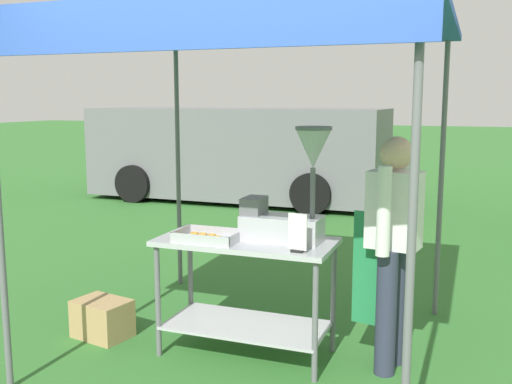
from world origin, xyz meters
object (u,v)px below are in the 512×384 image
object	(u,v)px
donut_fryer	(290,200)
van_grey	(237,152)
donut_cart	(246,272)
stall_canopy	(251,36)
supply_crate	(102,318)
vendor	(392,241)
menu_sign	(297,236)
donut_tray	(207,238)

from	to	relation	value
donut_fryer	van_grey	world-z (taller)	van_grey
donut_cart	stall_canopy	bearing A→B (deg)	90.00
donut_cart	supply_crate	bearing A→B (deg)	-174.58
stall_canopy	supply_crate	bearing A→B (deg)	-169.88
donut_fryer	stall_canopy	bearing A→B (deg)	171.09
vendor	supply_crate	size ratio (longest dim) A/B	3.40
menu_sign	van_grey	xyz separation A→B (m)	(-3.09, 6.49, -0.09)
donut_tray	vendor	bearing A→B (deg)	11.24
donut_fryer	supply_crate	size ratio (longest dim) A/B	1.71
donut_cart	donut_fryer	xyz separation A→B (m)	(0.31, 0.05, 0.54)
supply_crate	vendor	bearing A→B (deg)	6.09
donut_tray	menu_sign	xyz separation A→B (m)	(0.69, -0.09, 0.09)
menu_sign	stall_canopy	bearing A→B (deg)	144.83
donut_fryer	donut_cart	bearing A→B (deg)	-170.96
vendor	supply_crate	distance (m)	2.32
donut_tray	van_grey	size ratio (longest dim) A/B	0.08
supply_crate	donut_tray	bearing A→B (deg)	-1.03
menu_sign	van_grey	distance (m)	7.19
menu_sign	supply_crate	size ratio (longest dim) A/B	0.54
donut_tray	van_grey	world-z (taller)	van_grey
menu_sign	donut_cart	bearing A→B (deg)	154.16
donut_fryer	van_grey	xyz separation A→B (m)	(-2.95, 6.22, -0.28)
donut_cart	van_grey	world-z (taller)	van_grey
supply_crate	menu_sign	bearing A→B (deg)	-3.68
van_grey	donut_tray	bearing A→B (deg)	-69.47
donut_cart	vendor	bearing A→B (deg)	6.86
stall_canopy	donut_cart	world-z (taller)	stall_canopy
donut_fryer	vendor	distance (m)	0.75
donut_fryer	vendor	size ratio (longest dim) A/B	0.50
donut_cart	menu_sign	size ratio (longest dim) A/B	4.94
donut_tray	donut_fryer	distance (m)	0.64
menu_sign	supply_crate	bearing A→B (deg)	176.32
donut_tray	vendor	distance (m)	1.28
donut_cart	vendor	xyz separation A→B (m)	(1.01, 0.12, 0.29)
vendor	supply_crate	world-z (taller)	vendor
supply_crate	van_grey	world-z (taller)	van_grey
menu_sign	vendor	bearing A→B (deg)	30.74
menu_sign	vendor	distance (m)	0.66
stall_canopy	donut_tray	world-z (taller)	stall_canopy
menu_sign	supply_crate	xyz separation A→B (m)	(-1.62, 0.10, -0.82)
menu_sign	vendor	xyz separation A→B (m)	(0.57, 0.34, -0.07)
stall_canopy	donut_tray	size ratio (longest dim) A/B	6.02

